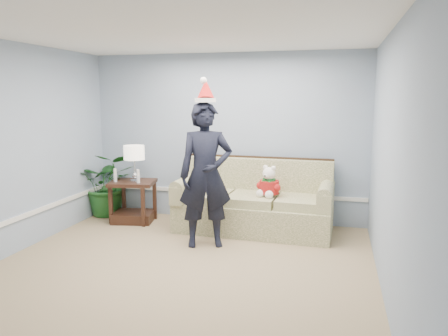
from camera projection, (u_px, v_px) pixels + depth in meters
name	position (u px, v px, depth m)	size (l,w,h in m)	color
room_shell	(169.00, 159.00, 4.68)	(4.54, 5.04, 2.74)	tan
wainscot_trim	(124.00, 207.00, 6.24)	(4.49, 4.99, 0.06)	white
sofa	(255.00, 205.00, 6.63)	(2.34, 1.07, 1.08)	#556730
side_table	(133.00, 206.00, 7.08)	(0.79, 0.70, 0.67)	#361D13
table_lamp	(134.00, 154.00, 6.88)	(0.33, 0.33, 0.58)	silver
candle_pair	(127.00, 176.00, 6.88)	(0.45, 0.05, 0.21)	silver
houseplant	(109.00, 184.00, 7.43)	(0.97, 0.84, 1.08)	#1B511D
man	(206.00, 175.00, 5.82)	(0.71, 0.47, 1.95)	black
santa_hat	(206.00, 91.00, 5.66)	(0.35, 0.38, 0.33)	white
teddy_bear	(269.00, 185.00, 6.35)	(0.37, 0.37, 0.47)	white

